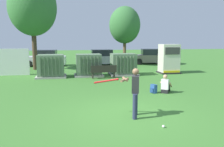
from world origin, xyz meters
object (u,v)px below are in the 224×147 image
at_px(transformer_mid_east, 123,65).
at_px(parked_car_rightmost, 150,57).
at_px(park_bench, 104,71).
at_px(batter, 134,90).
at_px(parked_car_left_of_center, 45,58).
at_px(transformer_west, 51,66).
at_px(sports_ball, 163,126).
at_px(parked_car_right_of_center, 101,58).
at_px(backpack, 154,89).
at_px(transformer_mid_west, 89,65).
at_px(generator_enclosure, 169,59).
at_px(seated_spectator, 165,86).

relative_size(transformer_mid_east, parked_car_rightmost, 0.48).
distance_m(park_bench, batter, 8.22).
distance_m(park_bench, parked_car_left_of_center, 9.69).
bearing_deg(transformer_west, parked_car_left_of_center, 99.05).
bearing_deg(parked_car_rightmost, transformer_mid_east, -122.91).
relative_size(batter, parked_car_rightmost, 0.40).
xyz_separation_m(sports_ball, parked_car_left_of_center, (-5.32, 17.82, 0.71)).
distance_m(sports_ball, parked_car_left_of_center, 18.61).
bearing_deg(transformer_mid_east, parked_car_rightmost, 57.09).
bearing_deg(parked_car_rightmost, sports_ball, -108.13).
bearing_deg(parked_car_right_of_center, transformer_mid_east, -83.18).
height_order(sports_ball, parked_car_left_of_center, parked_car_left_of_center).
bearing_deg(transformer_mid_east, backpack, -88.30).
relative_size(transformer_west, batter, 1.21).
bearing_deg(parked_car_rightmost, park_bench, -126.80).
height_order(transformer_west, batter, batter).
distance_m(transformer_mid_west, transformer_mid_east, 2.63).
relative_size(parked_car_left_of_center, parked_car_right_of_center, 1.03).
height_order(generator_enclosure, park_bench, generator_enclosure).
relative_size(transformer_west, parked_car_rightmost, 0.48).
distance_m(generator_enclosure, sports_ball, 12.09).
bearing_deg(parked_car_left_of_center, backpack, -63.36).
height_order(seated_spectator, parked_car_rightmost, parked_car_rightmost).
bearing_deg(parked_car_rightmost, backpack, -108.70).
height_order(park_bench, parked_car_rightmost, parked_car_rightmost).
bearing_deg(transformer_mid_east, batter, -100.77).
distance_m(parked_car_left_of_center, parked_car_rightmost, 11.20).
height_order(generator_enclosure, parked_car_left_of_center, generator_enclosure).
xyz_separation_m(parked_car_right_of_center, parked_car_rightmost, (5.55, 0.40, 0.00)).
xyz_separation_m(generator_enclosure, parked_car_left_of_center, (-10.29, 6.85, -0.38)).
distance_m(batter, backpack, 3.98).
bearing_deg(generator_enclosure, parked_car_left_of_center, 146.34).
xyz_separation_m(sports_ball, seated_spectator, (1.96, 4.50, 0.33)).
height_order(transformer_mid_west, parked_car_rightmost, same).
xyz_separation_m(transformer_mid_east, seated_spectator, (0.80, -6.16, -0.41)).
height_order(transformer_mid_east, parked_car_right_of_center, same).
relative_size(transformer_mid_east, sports_ball, 23.33).
xyz_separation_m(transformer_west, parked_car_right_of_center, (4.49, 7.02, -0.04)).
bearing_deg(backpack, sports_ball, -106.44).
xyz_separation_m(transformer_west, sports_ball, (4.16, -10.53, -0.74)).
bearing_deg(transformer_mid_west, parked_car_left_of_center, 118.14).
relative_size(generator_enclosure, park_bench, 1.27).
relative_size(transformer_mid_east, parked_car_right_of_center, 0.50).
bearing_deg(parked_car_left_of_center, parked_car_rightmost, 0.71).
distance_m(transformer_mid_east, seated_spectator, 6.23).
height_order(generator_enclosure, parked_car_right_of_center, generator_enclosure).
xyz_separation_m(batter, parked_car_left_of_center, (-4.67, 16.63, -0.22)).
distance_m(seated_spectator, parked_car_rightmost, 14.02).
bearing_deg(sports_ball, transformer_mid_east, 83.79).
height_order(generator_enclosure, parked_car_rightmost, generator_enclosure).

